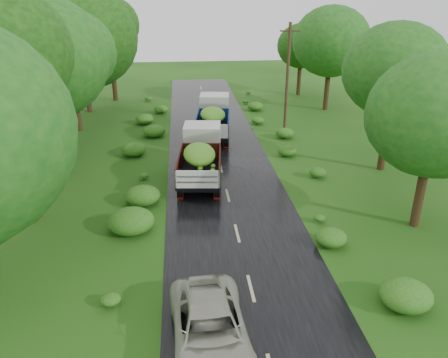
{
  "coord_description": "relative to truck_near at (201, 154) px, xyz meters",
  "views": [
    {
      "loc": [
        -2.32,
        -9.06,
        10.21
      ],
      "look_at": [
        -0.37,
        10.37,
        1.7
      ],
      "focal_mm": 35.0,
      "sensor_mm": 36.0,
      "label": 1
    }
  ],
  "objects": [
    {
      "name": "road",
      "position": [
        1.29,
        -9.55,
        -1.51
      ],
      "size": [
        6.5,
        80.0,
        0.02
      ],
      "primitive_type": "cube",
      "color": "black",
      "rests_on": "ground"
    },
    {
      "name": "road_lines",
      "position": [
        1.29,
        -8.55,
        -1.5
      ],
      "size": [
        0.12,
        69.6,
        0.0
      ],
      "color": "#BFB78C",
      "rests_on": "road"
    },
    {
      "name": "truck_near",
      "position": [
        0.0,
        0.0,
        0.0
      ],
      "size": [
        2.9,
        6.59,
        2.69
      ],
      "rotation": [
        0.0,
        0.0,
        -0.1
      ],
      "color": "black",
      "rests_on": "ground"
    },
    {
      "name": "truck_far",
      "position": [
        1.36,
        8.0,
        0.02
      ],
      "size": [
        3.03,
        6.68,
        2.71
      ],
      "rotation": [
        0.0,
        0.0,
        -0.12
      ],
      "color": "black",
      "rests_on": "ground"
    },
    {
      "name": "car",
      "position": [
        -0.42,
        -13.3,
        -0.81
      ],
      "size": [
        2.54,
        5.1,
        1.39
      ],
      "primitive_type": "imported",
      "rotation": [
        0.0,
        0.0,
        0.05
      ],
      "color": "#ADAC9A",
      "rests_on": "road"
    },
    {
      "name": "utility_pole",
      "position": [
        6.84,
        8.1,
        2.66
      ],
      "size": [
        1.4,
        0.44,
        8.12
      ],
      "rotation": [
        0.0,
        0.0,
        -0.25
      ],
      "color": "#382616",
      "rests_on": "ground"
    },
    {
      "name": "trees_left",
      "position": [
        -9.07,
        5.47,
        5.06
      ],
      "size": [
        7.12,
        33.84,
        9.43
      ],
      "color": "black",
      "rests_on": "ground"
    },
    {
      "name": "trees_right",
      "position": [
        11.13,
        6.98,
        4.05
      ],
      "size": [
        6.09,
        30.98,
        7.69
      ],
      "color": "black",
      "rests_on": "ground"
    },
    {
      "name": "shrubs",
      "position": [
        1.29,
        -0.55,
        -1.17
      ],
      "size": [
        11.9,
        44.0,
        0.7
      ],
      "color": "#175714",
      "rests_on": "ground"
    }
  ]
}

